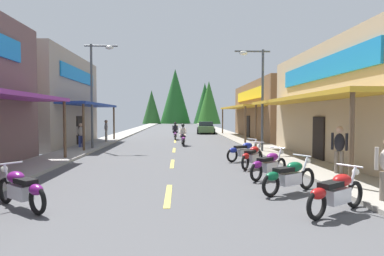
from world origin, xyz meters
name	(u,v)px	position (x,y,z in m)	size (l,w,h in m)	color
ground	(176,137)	(0.00, 31.14, -0.05)	(9.37, 92.28, 0.10)	#4C4C4F
sidewalk_left	(118,136)	(-5.75, 31.14, 0.06)	(2.12, 92.28, 0.12)	#9E9991
sidewalk_right	(233,136)	(5.75, 31.14, 0.06)	(2.12, 92.28, 0.12)	gray
centerline_dashes	(176,135)	(0.00, 34.01, 0.01)	(0.16, 66.30, 0.01)	#E0C64C
storefront_left_far	(17,101)	(-11.04, 22.48, 3.18)	(10.33, 9.76, 6.37)	gray
storefront_right_far	(288,111)	(10.48, 28.66, 2.57)	(9.23, 13.52, 5.14)	brown
streetlamp_left	(96,82)	(-4.80, 19.61, 4.21)	(2.02, 0.30, 6.53)	#474C51
streetlamp_right	(257,86)	(4.78, 17.71, 3.85)	(2.02, 0.30, 5.89)	#474C51
motorcycle_parked_right_0	(336,192)	(3.74, 6.80, 0.49)	(1.86, 1.23, 1.04)	black
motorcycle_parked_right_1	(289,176)	(3.35, 8.61, 0.49)	(1.90, 1.17, 1.04)	black
motorcycle_parked_right_2	(269,164)	(3.37, 10.61, 0.49)	(1.69, 1.47, 1.04)	black
motorcycle_parked_right_3	(252,156)	(3.33, 12.80, 0.49)	(1.33, 1.79, 1.04)	black
motorcycle_parked_right_4	(244,151)	(3.36, 14.62, 0.49)	(1.89, 1.18, 1.04)	black
motorcycle_parked_left_2	(21,188)	(-3.36, 7.45, 0.49)	(1.75, 1.39, 1.04)	black
rider_cruising_lead	(183,136)	(0.59, 22.08, 0.66)	(0.60, 2.14, 1.57)	black
rider_cruising_trailing	(175,132)	(-0.02, 27.33, 0.66)	(0.60, 2.14, 1.57)	black
pedestrian_browsing	(339,147)	(5.94, 10.81, 1.04)	(0.44, 0.44, 1.78)	#726659
pedestrian_waiting	(81,134)	(-5.95, 20.17, 0.96)	(0.56, 0.32, 1.66)	#333F8C
pedestrian_strolling	(106,130)	(-5.26, 24.07, 1.05)	(0.40, 0.52, 1.80)	#B2A599
parked_car_curbside	(206,128)	(3.48, 36.39, 0.69)	(2.27, 4.40, 1.40)	#4C723F
treeline_backdrop	(185,100)	(2.03, 78.31, 5.96)	(19.38, 10.61, 13.97)	#1F5623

